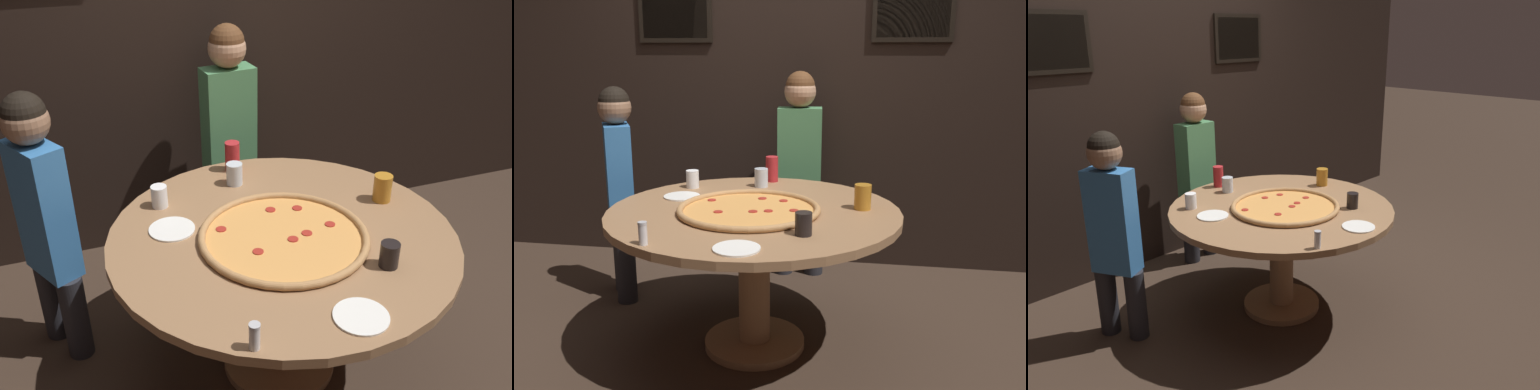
% 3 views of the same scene
% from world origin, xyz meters
% --- Properties ---
extents(ground_plane, '(24.00, 24.00, 0.00)m').
position_xyz_m(ground_plane, '(0.00, 0.00, 0.00)').
color(ground_plane, '#38281E').
extents(back_wall, '(6.40, 0.08, 2.60)m').
position_xyz_m(back_wall, '(0.00, 1.32, 1.30)').
color(back_wall, black).
rests_on(back_wall, ground_plane).
extents(dining_table, '(1.45, 1.45, 0.74)m').
position_xyz_m(dining_table, '(0.00, 0.00, 0.59)').
color(dining_table, '#936B47').
rests_on(dining_table, ground_plane).
extents(giant_pizza, '(0.70, 0.70, 0.03)m').
position_xyz_m(giant_pizza, '(-0.01, -0.05, 0.75)').
color(giant_pizza, '#E0994C').
rests_on(giant_pizza, dining_table).
extents(drink_cup_beside_pizza, '(0.07, 0.07, 0.10)m').
position_xyz_m(drink_cup_beside_pizza, '(-0.43, 0.39, 0.79)').
color(drink_cup_beside_pizza, white).
rests_on(drink_cup_beside_pizza, dining_table).
extents(drink_cup_centre_back, '(0.07, 0.07, 0.15)m').
position_xyz_m(drink_cup_centre_back, '(-0.01, 0.62, 0.81)').
color(drink_cup_centre_back, '#B22328').
rests_on(drink_cup_centre_back, dining_table).
extents(drink_cup_front_edge, '(0.08, 0.08, 0.12)m').
position_xyz_m(drink_cup_front_edge, '(0.53, 0.09, 0.80)').
color(drink_cup_front_edge, '#BC7A23').
rests_on(drink_cup_front_edge, dining_table).
extents(drink_cup_near_left, '(0.08, 0.08, 0.11)m').
position_xyz_m(drink_cup_near_left, '(-0.05, 0.48, 0.79)').
color(drink_cup_near_left, silver).
rests_on(drink_cup_near_left, dining_table).
extents(drink_cup_by_shaker, '(0.07, 0.07, 0.10)m').
position_xyz_m(drink_cup_by_shaker, '(0.29, -0.36, 0.79)').
color(drink_cup_by_shaker, black).
rests_on(drink_cup_by_shaker, dining_table).
extents(white_plate_right_side, '(0.19, 0.19, 0.01)m').
position_xyz_m(white_plate_right_side, '(0.05, -0.58, 0.74)').
color(white_plate_right_side, white).
rests_on(white_plate_right_side, dining_table).
extents(white_plate_left_side, '(0.19, 0.19, 0.01)m').
position_xyz_m(white_plate_left_side, '(-0.43, 0.18, 0.74)').
color(white_plate_left_side, white).
rests_on(white_plate_left_side, dining_table).
extents(condiment_shaker, '(0.04, 0.04, 0.10)m').
position_xyz_m(condiment_shaker, '(-0.34, -0.59, 0.79)').
color(condiment_shaker, silver).
rests_on(condiment_shaker, dining_table).
extents(diner_far_right, '(0.26, 0.34, 1.30)m').
position_xyz_m(diner_far_right, '(-0.92, 0.49, 0.74)').
color(diner_far_right, '#232328').
rests_on(diner_far_right, ground_plane).
extents(diner_side_right, '(0.35, 0.21, 1.37)m').
position_xyz_m(diner_side_right, '(0.10, 1.04, 0.78)').
color(diner_side_right, '#232328').
rests_on(diner_side_right, ground_plane).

